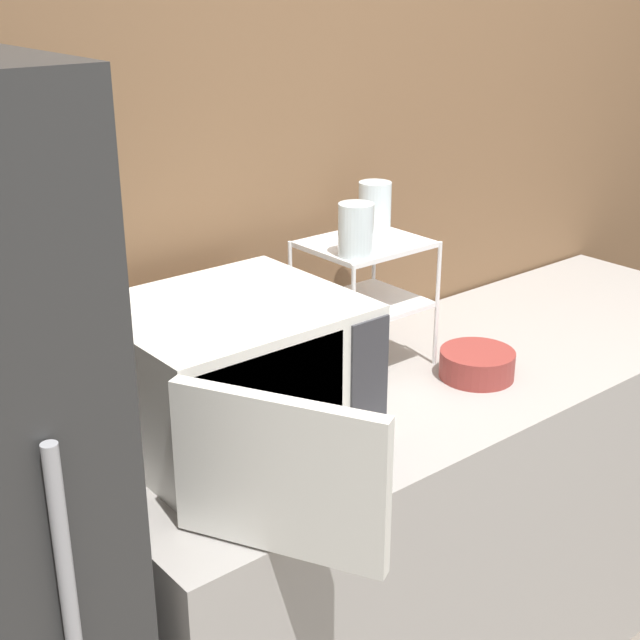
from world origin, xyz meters
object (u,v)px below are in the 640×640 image
(dish_rack, at_px, (364,277))
(microwave, at_px, (233,376))
(bowl, at_px, (477,364))
(glass_front_left, at_px, (356,230))
(glass_back_right, at_px, (375,206))

(dish_rack, bearing_deg, microwave, -165.82)
(microwave, bearing_deg, bowl, -10.52)
(glass_front_left, relative_size, bowl, 0.66)
(dish_rack, distance_m, glass_back_right, 0.18)
(dish_rack, relative_size, glass_front_left, 2.64)
(microwave, relative_size, dish_rack, 2.45)
(glass_back_right, bearing_deg, bowl, -76.09)
(glass_front_left, xyz_separation_m, bowl, (0.25, -0.17, -0.34))
(glass_front_left, xyz_separation_m, glass_back_right, (0.17, 0.13, 0.00))
(microwave, distance_m, glass_back_right, 0.62)
(glass_front_left, relative_size, glass_back_right, 1.00)
(microwave, bearing_deg, glass_back_right, 17.97)
(glass_back_right, relative_size, bowl, 0.66)
(glass_back_right, xyz_separation_m, bowl, (0.07, -0.29, -0.34))
(dish_rack, distance_m, glass_front_left, 0.18)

